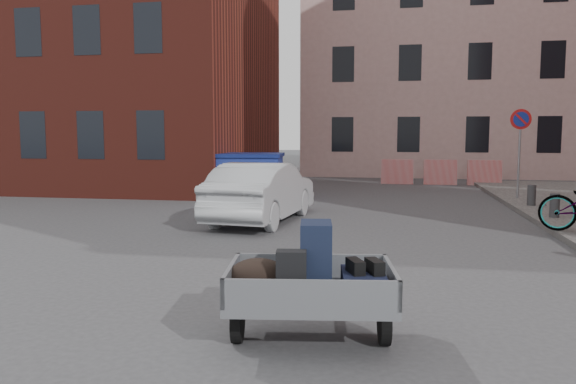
# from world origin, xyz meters

# --- Properties ---
(ground) EXTENTS (120.00, 120.00, 0.00)m
(ground) POSITION_xyz_m (0.00, 0.00, 0.00)
(ground) COLOR #38383A
(ground) RESTS_ON ground
(building_brick) EXTENTS (12.00, 10.00, 14.00)m
(building_brick) POSITION_xyz_m (-9.00, 13.00, 7.00)
(building_brick) COLOR #591E16
(building_brick) RESTS_ON ground
(building_pink) EXTENTS (16.00, 8.00, 14.00)m
(building_pink) POSITION_xyz_m (6.00, 22.00, 7.00)
(building_pink) COLOR #BB9590
(building_pink) RESTS_ON ground
(far_building) EXTENTS (6.00, 6.00, 8.00)m
(far_building) POSITION_xyz_m (-20.00, 22.00, 4.00)
(far_building) COLOR maroon
(far_building) RESTS_ON ground
(no_parking_sign) EXTENTS (0.60, 0.09, 2.65)m
(no_parking_sign) POSITION_xyz_m (6.00, 9.48, 2.01)
(no_parking_sign) COLOR gray
(no_parking_sign) RESTS_ON sidewalk
(barriers) EXTENTS (4.70, 0.18, 1.00)m
(barriers) POSITION_xyz_m (4.20, 15.00, 0.50)
(barriers) COLOR red
(barriers) RESTS_ON ground
(trailer) EXTENTS (1.74, 1.90, 1.20)m
(trailer) POSITION_xyz_m (1.50, -2.88, 0.61)
(trailer) COLOR black
(trailer) RESTS_ON ground
(dumpster) EXTENTS (3.56, 2.10, 1.43)m
(dumpster) POSITION_xyz_m (-2.83, 9.06, 0.72)
(dumpster) COLOR navy
(dumpster) RESTS_ON ground
(silver_car) EXTENTS (1.88, 4.33, 1.39)m
(silver_car) POSITION_xyz_m (-0.69, 4.52, 0.69)
(silver_car) COLOR #A9ACB0
(silver_car) RESTS_ON ground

